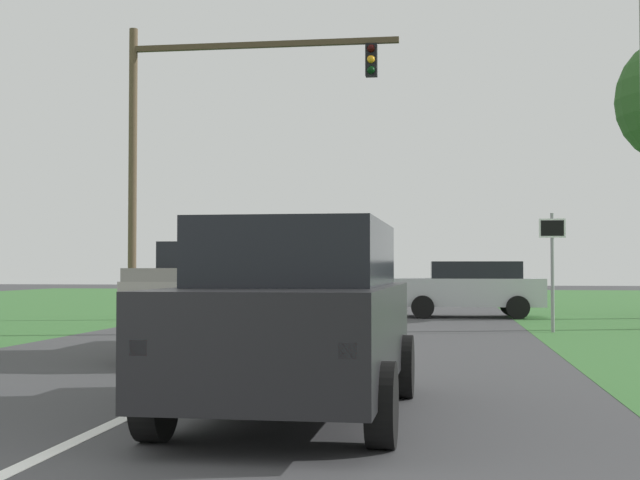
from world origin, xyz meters
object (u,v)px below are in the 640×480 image
(traffic_light, at_px, (198,126))
(keep_moving_sign, at_px, (552,256))
(red_suv_near, at_px, (298,314))
(pickup_truck_lead, at_px, (225,297))
(crossing_suv_far, at_px, (470,287))

(traffic_light, relative_size, keep_moving_sign, 3.05)
(red_suv_near, height_order, keep_moving_sign, keep_moving_sign)
(pickup_truck_lead, relative_size, crossing_suv_far, 1.21)
(red_suv_near, bearing_deg, crossing_suv_far, 83.21)
(red_suv_near, bearing_deg, traffic_light, 109.51)
(red_suv_near, height_order, pickup_truck_lead, red_suv_near)
(red_suv_near, distance_m, crossing_suv_far, 18.54)
(keep_moving_sign, distance_m, crossing_suv_far, 6.52)
(traffic_light, height_order, keep_moving_sign, traffic_light)
(pickup_truck_lead, bearing_deg, red_suv_near, -69.45)
(keep_moving_sign, height_order, crossing_suv_far, keep_moving_sign)
(red_suv_near, xyz_separation_m, pickup_truck_lead, (-2.33, 6.22, -0.04))
(pickup_truck_lead, bearing_deg, crossing_suv_far, 69.63)
(pickup_truck_lead, distance_m, crossing_suv_far, 13.01)
(pickup_truck_lead, bearing_deg, keep_moving_sign, 43.62)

